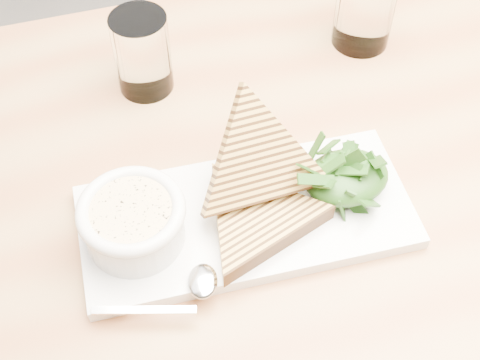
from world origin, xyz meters
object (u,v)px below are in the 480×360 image
object	(u,v)px
soup_bowl	(134,226)
platter	(246,217)
table_top	(268,236)
glass_near	(142,54)
glass_far	(365,5)

from	to	relation	value
soup_bowl	platter	bearing A→B (deg)	-4.78
soup_bowl	table_top	bearing A→B (deg)	-9.70
table_top	platter	size ratio (longest dim) A/B	3.58
glass_near	table_top	bearing A→B (deg)	-75.08
platter	glass_near	distance (m)	0.25
platter	glass_near	bearing A→B (deg)	101.15
soup_bowl	glass_far	distance (m)	0.43
glass_near	glass_far	size ratio (longest dim) A/B	0.90
table_top	platter	bearing A→B (deg)	145.97
soup_bowl	glass_near	size ratio (longest dim) A/B	0.96
platter	glass_far	distance (m)	0.35
platter	glass_far	bearing A→B (deg)	42.76
glass_near	glass_far	distance (m)	0.30
table_top	glass_far	xyz separation A→B (m)	(0.23, 0.25, 0.08)
glass_near	glass_far	world-z (taller)	glass_far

